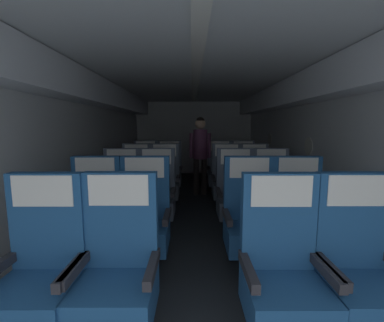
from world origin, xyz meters
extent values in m
cube|color=#23282D|center=(0.00, 3.82, -0.01)|extent=(3.59, 8.05, 0.02)
cube|color=silver|center=(-1.70, 3.82, 1.06)|extent=(0.08, 7.65, 2.11)
cube|color=silver|center=(1.70, 3.82, 1.06)|extent=(0.08, 7.65, 2.11)
cube|color=silver|center=(0.00, 3.82, 2.11)|extent=(3.47, 7.65, 0.06)
cube|color=#B6BBBB|center=(0.00, 7.67, 1.06)|extent=(3.47, 0.06, 2.11)
cube|color=silver|center=(-1.48, 3.82, 1.89)|extent=(0.36, 7.34, 0.36)
cube|color=silver|center=(1.48, 3.82, 1.89)|extent=(0.36, 7.34, 0.36)
cube|color=white|center=(0.00, 3.82, 2.07)|extent=(0.12, 6.88, 0.02)
cylinder|color=white|center=(1.65, 3.82, 1.10)|extent=(0.01, 0.26, 0.26)
cylinder|color=white|center=(1.65, 5.74, 1.10)|extent=(0.01, 0.26, 0.26)
cube|color=navy|center=(-1.00, 1.49, 0.34)|extent=(0.48, 0.47, 0.23)
cube|color=navy|center=(-1.00, 1.68, 0.78)|extent=(0.48, 0.08, 0.64)
cube|color=#28282D|center=(-0.77, 1.49, 0.55)|extent=(0.05, 0.39, 0.06)
cube|color=silver|center=(-1.00, 1.64, 0.99)|extent=(0.38, 0.01, 0.20)
cube|color=navy|center=(-0.52, 1.51, 0.34)|extent=(0.48, 0.47, 0.23)
cube|color=navy|center=(-0.52, 1.70, 0.78)|extent=(0.48, 0.08, 0.64)
cube|color=#28282D|center=(-0.29, 1.51, 0.55)|extent=(0.05, 0.39, 0.06)
cube|color=#28282D|center=(-0.75, 1.51, 0.55)|extent=(0.05, 0.39, 0.06)
cube|color=silver|center=(-0.52, 1.66, 0.99)|extent=(0.38, 0.01, 0.20)
cube|color=navy|center=(1.00, 1.50, 0.34)|extent=(0.48, 0.47, 0.23)
cube|color=navy|center=(1.00, 1.69, 0.78)|extent=(0.48, 0.08, 0.64)
cube|color=#28282D|center=(0.77, 1.50, 0.55)|extent=(0.05, 0.39, 0.06)
cube|color=silver|center=(1.00, 1.65, 0.99)|extent=(0.38, 0.01, 0.20)
cube|color=navy|center=(0.51, 1.49, 0.34)|extent=(0.48, 0.47, 0.23)
cube|color=navy|center=(0.51, 1.68, 0.78)|extent=(0.48, 0.08, 0.64)
cube|color=#28282D|center=(0.74, 1.49, 0.55)|extent=(0.05, 0.39, 0.06)
cube|color=#28282D|center=(0.28, 1.49, 0.55)|extent=(0.05, 0.39, 0.06)
cube|color=silver|center=(0.51, 1.63, 0.99)|extent=(0.38, 0.01, 0.20)
cube|color=#38383D|center=(-1.01, 2.41, 0.11)|extent=(0.17, 0.17, 0.23)
cube|color=navy|center=(-1.01, 2.41, 0.34)|extent=(0.48, 0.47, 0.23)
cube|color=navy|center=(-1.01, 2.60, 0.78)|extent=(0.48, 0.08, 0.64)
cube|color=#28282D|center=(-0.78, 2.41, 0.55)|extent=(0.05, 0.39, 0.06)
cube|color=#28282D|center=(-1.24, 2.41, 0.55)|extent=(0.05, 0.39, 0.06)
cube|color=silver|center=(-1.01, 2.56, 0.99)|extent=(0.38, 0.01, 0.20)
cube|color=#38383D|center=(-0.52, 2.41, 0.11)|extent=(0.17, 0.17, 0.23)
cube|color=navy|center=(-0.52, 2.41, 0.34)|extent=(0.48, 0.47, 0.23)
cube|color=navy|center=(-0.52, 2.60, 0.78)|extent=(0.48, 0.08, 0.64)
cube|color=#28282D|center=(-0.29, 2.41, 0.55)|extent=(0.05, 0.39, 0.06)
cube|color=#28282D|center=(-0.75, 2.41, 0.55)|extent=(0.05, 0.39, 0.06)
cube|color=silver|center=(-0.52, 2.56, 0.99)|extent=(0.38, 0.01, 0.20)
cube|color=#38383D|center=(0.99, 2.41, 0.11)|extent=(0.17, 0.17, 0.23)
cube|color=navy|center=(0.99, 2.41, 0.34)|extent=(0.48, 0.47, 0.23)
cube|color=navy|center=(0.99, 2.60, 0.78)|extent=(0.48, 0.08, 0.64)
cube|color=#28282D|center=(1.22, 2.41, 0.55)|extent=(0.05, 0.39, 0.06)
cube|color=#28282D|center=(0.76, 2.41, 0.55)|extent=(0.05, 0.39, 0.06)
cube|color=silver|center=(0.99, 2.55, 0.99)|extent=(0.38, 0.01, 0.20)
cube|color=#38383D|center=(0.51, 2.40, 0.11)|extent=(0.17, 0.17, 0.23)
cube|color=navy|center=(0.51, 2.40, 0.34)|extent=(0.48, 0.47, 0.23)
cube|color=navy|center=(0.51, 2.60, 0.78)|extent=(0.48, 0.08, 0.64)
cube|color=#28282D|center=(0.74, 2.40, 0.55)|extent=(0.05, 0.39, 0.06)
cube|color=#28282D|center=(0.28, 2.40, 0.55)|extent=(0.05, 0.39, 0.06)
cube|color=silver|center=(0.51, 2.55, 0.99)|extent=(0.38, 0.01, 0.20)
cube|color=#38383D|center=(-0.99, 3.32, 0.11)|extent=(0.17, 0.17, 0.23)
cube|color=#4C5666|center=(-0.99, 3.32, 0.34)|extent=(0.48, 0.47, 0.23)
cube|color=#4C5666|center=(-0.99, 3.51, 0.78)|extent=(0.48, 0.08, 0.64)
cube|color=#28282D|center=(-0.76, 3.32, 0.55)|extent=(0.05, 0.39, 0.06)
cube|color=#28282D|center=(-1.22, 3.32, 0.55)|extent=(0.05, 0.39, 0.06)
cube|color=silver|center=(-0.99, 3.46, 0.99)|extent=(0.38, 0.01, 0.20)
cube|color=#38383D|center=(-0.52, 3.33, 0.11)|extent=(0.17, 0.17, 0.23)
cube|color=#4C5666|center=(-0.52, 3.33, 0.34)|extent=(0.48, 0.47, 0.23)
cube|color=#4C5666|center=(-0.52, 3.52, 0.78)|extent=(0.48, 0.08, 0.64)
cube|color=#28282D|center=(-0.29, 3.33, 0.55)|extent=(0.05, 0.39, 0.06)
cube|color=#28282D|center=(-0.75, 3.33, 0.55)|extent=(0.05, 0.39, 0.06)
cube|color=silver|center=(-0.52, 3.47, 0.99)|extent=(0.38, 0.01, 0.20)
cube|color=#38383D|center=(1.00, 3.33, 0.11)|extent=(0.17, 0.17, 0.23)
cube|color=#4C5666|center=(1.00, 3.33, 0.34)|extent=(0.48, 0.47, 0.23)
cube|color=#4C5666|center=(1.00, 3.52, 0.78)|extent=(0.48, 0.08, 0.64)
cube|color=#28282D|center=(1.23, 3.33, 0.55)|extent=(0.05, 0.39, 0.06)
cube|color=#28282D|center=(0.78, 3.33, 0.55)|extent=(0.05, 0.39, 0.06)
cube|color=silver|center=(1.00, 3.48, 0.99)|extent=(0.38, 0.01, 0.20)
cube|color=#38383D|center=(0.52, 3.32, 0.11)|extent=(0.17, 0.17, 0.23)
cube|color=#4C5666|center=(0.52, 3.32, 0.34)|extent=(0.48, 0.47, 0.23)
cube|color=#4C5666|center=(0.52, 3.51, 0.78)|extent=(0.48, 0.08, 0.64)
cube|color=#28282D|center=(0.75, 3.32, 0.55)|extent=(0.05, 0.39, 0.06)
cube|color=#28282D|center=(0.29, 3.32, 0.55)|extent=(0.05, 0.39, 0.06)
cube|color=silver|center=(0.52, 3.46, 0.99)|extent=(0.38, 0.01, 0.20)
cube|color=#38383D|center=(-0.99, 4.25, 0.11)|extent=(0.17, 0.17, 0.23)
cube|color=#4C5666|center=(-0.99, 4.25, 0.34)|extent=(0.48, 0.47, 0.23)
cube|color=#4C5666|center=(-0.99, 4.44, 0.78)|extent=(0.48, 0.08, 0.64)
cube|color=#28282D|center=(-0.76, 4.25, 0.55)|extent=(0.05, 0.39, 0.06)
cube|color=#28282D|center=(-1.22, 4.25, 0.55)|extent=(0.05, 0.39, 0.06)
cube|color=silver|center=(-0.99, 4.39, 0.99)|extent=(0.38, 0.01, 0.20)
cube|color=#38383D|center=(-0.51, 4.23, 0.11)|extent=(0.17, 0.17, 0.23)
cube|color=#4C5666|center=(-0.51, 4.23, 0.34)|extent=(0.48, 0.47, 0.23)
cube|color=#4C5666|center=(-0.51, 4.42, 0.78)|extent=(0.48, 0.08, 0.64)
cube|color=#28282D|center=(-0.28, 4.23, 0.55)|extent=(0.05, 0.39, 0.06)
cube|color=#28282D|center=(-0.74, 4.23, 0.55)|extent=(0.05, 0.39, 0.06)
cube|color=silver|center=(-0.51, 4.37, 0.99)|extent=(0.38, 0.01, 0.20)
cube|color=#38383D|center=(1.00, 4.24, 0.11)|extent=(0.17, 0.17, 0.23)
cube|color=#4C5666|center=(1.00, 4.24, 0.34)|extent=(0.48, 0.47, 0.23)
cube|color=#4C5666|center=(1.00, 4.43, 0.78)|extent=(0.48, 0.08, 0.64)
cube|color=#28282D|center=(1.23, 4.24, 0.55)|extent=(0.05, 0.39, 0.06)
cube|color=#28282D|center=(0.77, 4.24, 0.55)|extent=(0.05, 0.39, 0.06)
cube|color=silver|center=(1.00, 4.38, 0.99)|extent=(0.38, 0.01, 0.20)
cube|color=#38383D|center=(0.53, 4.24, 0.11)|extent=(0.17, 0.17, 0.23)
cube|color=#4C5666|center=(0.53, 4.24, 0.34)|extent=(0.48, 0.47, 0.23)
cube|color=#4C5666|center=(0.53, 4.43, 0.78)|extent=(0.48, 0.08, 0.64)
cube|color=#28282D|center=(0.76, 4.24, 0.55)|extent=(0.05, 0.39, 0.06)
cube|color=#28282D|center=(0.30, 4.24, 0.55)|extent=(0.05, 0.39, 0.06)
cube|color=silver|center=(0.53, 4.39, 0.99)|extent=(0.38, 0.01, 0.20)
cube|color=#38383D|center=(-1.00, 5.15, 0.11)|extent=(0.17, 0.17, 0.23)
cube|color=#4C5666|center=(-1.00, 5.15, 0.34)|extent=(0.48, 0.47, 0.23)
cube|color=#4C5666|center=(-1.00, 5.35, 0.78)|extent=(0.48, 0.08, 0.64)
cube|color=#28282D|center=(-0.77, 5.15, 0.55)|extent=(0.05, 0.39, 0.06)
cube|color=#28282D|center=(-1.23, 5.15, 0.55)|extent=(0.05, 0.39, 0.06)
cube|color=silver|center=(-1.00, 5.30, 0.99)|extent=(0.38, 0.01, 0.20)
cube|color=#38383D|center=(-0.51, 5.14, 0.11)|extent=(0.17, 0.17, 0.23)
cube|color=#4C5666|center=(-0.51, 5.14, 0.34)|extent=(0.48, 0.47, 0.23)
cube|color=#4C5666|center=(-0.51, 5.34, 0.78)|extent=(0.48, 0.08, 0.64)
cube|color=#28282D|center=(-0.28, 5.14, 0.55)|extent=(0.05, 0.39, 0.06)
cube|color=#28282D|center=(-0.74, 5.14, 0.55)|extent=(0.05, 0.39, 0.06)
cube|color=silver|center=(-0.51, 5.29, 0.99)|extent=(0.38, 0.01, 0.20)
cube|color=#38383D|center=(0.99, 5.16, 0.11)|extent=(0.17, 0.17, 0.23)
cube|color=#4C5666|center=(0.99, 5.16, 0.34)|extent=(0.48, 0.47, 0.23)
cube|color=#4C5666|center=(0.99, 5.36, 0.78)|extent=(0.48, 0.08, 0.64)
cube|color=#28282D|center=(1.22, 5.16, 0.55)|extent=(0.05, 0.39, 0.06)
cube|color=#28282D|center=(0.76, 5.16, 0.55)|extent=(0.05, 0.39, 0.06)
cube|color=silver|center=(0.99, 5.31, 0.99)|extent=(0.38, 0.01, 0.20)
cube|color=#38383D|center=(0.51, 5.17, 0.11)|extent=(0.17, 0.17, 0.23)
cube|color=#4C5666|center=(0.51, 5.17, 0.34)|extent=(0.48, 0.47, 0.23)
cube|color=#4C5666|center=(0.51, 5.36, 0.78)|extent=(0.48, 0.08, 0.64)
cube|color=#28282D|center=(0.74, 5.17, 0.55)|extent=(0.05, 0.39, 0.06)
cube|color=#28282D|center=(0.28, 5.17, 0.55)|extent=(0.05, 0.39, 0.06)
cube|color=silver|center=(0.51, 5.31, 0.99)|extent=(0.38, 0.01, 0.20)
cylinder|color=black|center=(0.03, 5.23, 0.37)|extent=(0.11, 0.11, 0.74)
cylinder|color=black|center=(0.19, 5.23, 0.37)|extent=(0.11, 0.11, 0.74)
cylinder|color=#5B2D4C|center=(0.11, 5.23, 1.03)|extent=(0.28, 0.28, 0.58)
cylinder|color=#5B2D4C|center=(-0.07, 5.23, 1.00)|extent=(0.07, 0.07, 0.49)
cylinder|color=#5B2D4C|center=(0.29, 5.23, 1.00)|extent=(0.07, 0.07, 0.49)
sphere|color=tan|center=(0.11, 5.23, 1.44)|extent=(0.21, 0.21, 0.21)
sphere|color=black|center=(0.11, 5.23, 1.48)|extent=(0.18, 0.18, 0.18)
camera|label=1|loc=(-0.05, 0.04, 1.39)|focal=24.28mm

